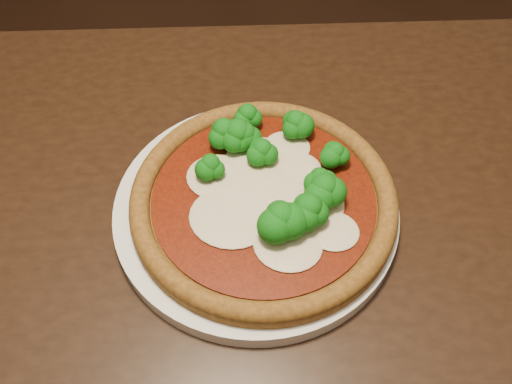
# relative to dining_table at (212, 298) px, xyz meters

# --- Properties ---
(dining_table) EXTENTS (1.28, 1.01, 0.75)m
(dining_table) POSITION_rel_dining_table_xyz_m (0.00, 0.00, 0.00)
(dining_table) COLOR black
(dining_table) RESTS_ON floor
(plate) EXTENTS (0.30, 0.30, 0.02)m
(plate) POSITION_rel_dining_table_xyz_m (0.04, 0.06, 0.12)
(plate) COLOR silver
(plate) RESTS_ON dining_table
(pizza) EXTENTS (0.28, 0.28, 0.06)m
(pizza) POSITION_rel_dining_table_xyz_m (0.05, 0.06, 0.14)
(pizza) COLOR brown
(pizza) RESTS_ON plate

